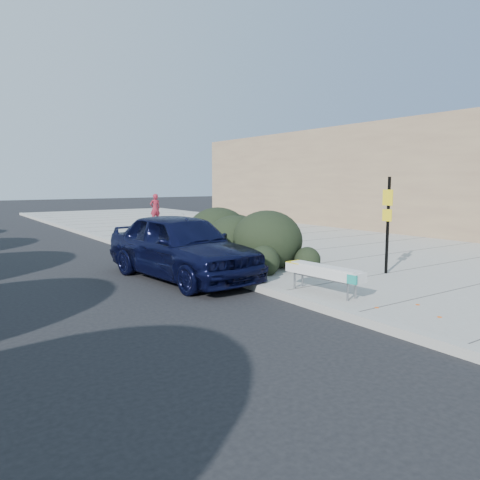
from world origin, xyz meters
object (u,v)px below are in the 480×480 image
object	(u,v)px
bike_rack	(218,245)
sedan_navy	(181,246)
bench	(324,272)
pedestrian	(155,209)
sign_post	(388,219)

from	to	relation	value
bike_rack	sedan_navy	world-z (taller)	sedan_navy
bench	sedan_navy	world-z (taller)	sedan_navy
bike_rack	pedestrian	bearing A→B (deg)	49.18
sign_post	bike_rack	bearing A→B (deg)	123.75
bench	bike_rack	size ratio (longest dim) A/B	2.11
bench	sign_post	world-z (taller)	sign_post
bike_rack	sedan_navy	size ratio (longest dim) A/B	0.18
bike_rack	sedan_navy	distance (m)	1.50
sedan_navy	pedestrian	world-z (taller)	pedestrian
bike_rack	sign_post	xyz separation A→B (m)	(2.78, -3.50, 0.84)
bike_rack	pedestrian	xyz separation A→B (m)	(3.94, 12.89, 0.27)
bench	pedestrian	size ratio (longest dim) A/B	1.17
bench	bike_rack	world-z (taller)	bike_rack
bench	pedestrian	world-z (taller)	pedestrian
bench	pedestrian	bearing A→B (deg)	71.97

